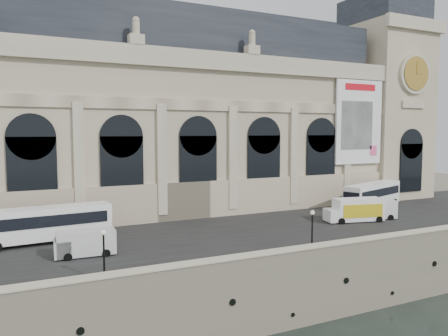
% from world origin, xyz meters
% --- Properties ---
extents(ground, '(260.00, 260.00, 0.00)m').
position_xyz_m(ground, '(0.00, 0.00, 0.00)').
color(ground, black).
rests_on(ground, ground).
extents(quay, '(160.00, 70.00, 6.00)m').
position_xyz_m(quay, '(0.00, 35.00, 3.00)').
color(quay, '#77715C').
rests_on(quay, ground).
extents(street, '(160.00, 24.00, 0.06)m').
position_xyz_m(street, '(0.00, 14.00, 6.03)').
color(street, '#2D2D2D').
rests_on(street, quay).
extents(parapet, '(160.00, 1.40, 1.21)m').
position_xyz_m(parapet, '(0.00, 0.60, 6.62)').
color(parapet, '#77715C').
rests_on(parapet, quay).
extents(museum, '(69.00, 18.70, 29.10)m').
position_xyz_m(museum, '(-5.98, 30.86, 19.72)').
color(museum, beige).
rests_on(museum, quay).
extents(clock_pavilion, '(13.00, 14.72, 36.70)m').
position_xyz_m(clock_pavilion, '(34.00, 27.93, 23.42)').
color(clock_pavilion, beige).
rests_on(clock_pavilion, quay).
extents(bus_left, '(13.02, 3.79, 3.79)m').
position_xyz_m(bus_left, '(-22.97, 16.93, 8.12)').
color(bus_left, white).
rests_on(bus_left, quay).
extents(bus_right, '(12.99, 6.73, 3.79)m').
position_xyz_m(bus_right, '(22.54, 17.73, 8.12)').
color(bus_right, white).
rests_on(bus_right, quay).
extents(van_b, '(5.54, 2.48, 2.42)m').
position_xyz_m(van_b, '(-20.37, 10.34, 7.24)').
color(van_b, silver).
rests_on(van_b, quay).
extents(van_c, '(6.06, 3.76, 2.53)m').
position_xyz_m(van_c, '(16.46, 11.66, 7.29)').
color(van_c, silver).
rests_on(van_c, quay).
extents(box_truck, '(7.83, 4.03, 3.02)m').
position_xyz_m(box_truck, '(13.37, 11.37, 7.52)').
color(box_truck, white).
rests_on(box_truck, quay).
extents(lamp_left, '(0.41, 0.41, 4.07)m').
position_xyz_m(lamp_left, '(-19.79, 2.67, 8.02)').
color(lamp_left, black).
rests_on(lamp_left, quay).
extents(lamp_right, '(0.42, 0.42, 4.14)m').
position_xyz_m(lamp_right, '(-0.51, 2.00, 8.06)').
color(lamp_right, black).
rests_on(lamp_right, quay).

